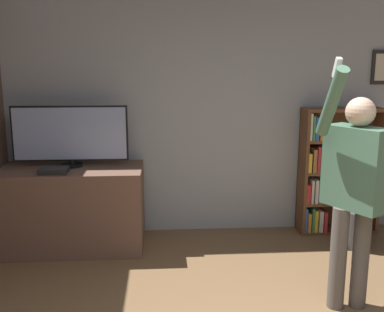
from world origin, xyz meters
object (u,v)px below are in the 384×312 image
television (70,135)px  bookshelf (331,174)px  game_console (54,170)px  waste_bin (356,229)px  person (355,184)px

television → bookshelf: size_ratio=0.82×
game_console → waste_bin: (3.09, 0.00, -0.68)m
person → bookshelf: bearing=133.7°
bookshelf → game_console: bearing=-170.9°
television → waste_bin: (2.96, -0.27, -0.99)m
waste_bin → bookshelf: bearing=104.9°
game_console → bookshelf: bearing=9.1°
bookshelf → waste_bin: bearing=-75.1°
game_console → waste_bin: size_ratio=0.69×
game_console → person: person is taller
person → waste_bin: bearing=122.7°
television → person: person is taller
television → bookshelf: bearing=4.0°
game_console → person: size_ratio=0.14×
waste_bin → television: bearing=174.8°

